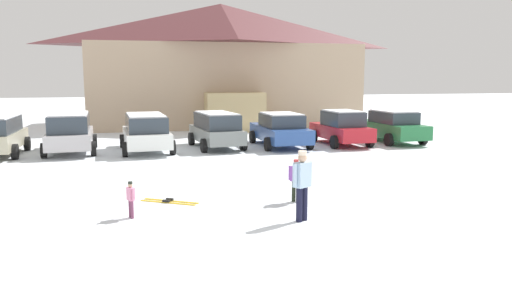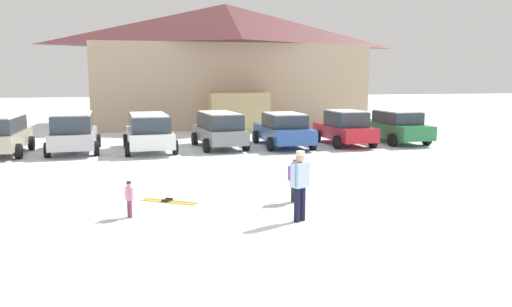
{
  "view_description": "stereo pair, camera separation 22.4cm",
  "coord_description": "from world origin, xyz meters",
  "px_view_note": "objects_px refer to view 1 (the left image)",
  "views": [
    {
      "loc": [
        -4.18,
        -8.41,
        3.35
      ],
      "look_at": [
        -0.52,
        5.84,
        1.09
      ],
      "focal_mm": 35.0,
      "sensor_mm": 36.0,
      "label": 1
    },
    {
      "loc": [
        -3.96,
        -8.46,
        3.35
      ],
      "look_at": [
        -0.52,
        5.84,
        1.09
      ],
      "focal_mm": 35.0,
      "sensor_mm": 36.0,
      "label": 2
    }
  ],
  "objects_px": {
    "ski_lodge": "(221,64)",
    "parked_green_coupe": "(391,126)",
    "parked_silver_wagon": "(70,132)",
    "skier_adult_in_blue_parka": "(302,182)",
    "parked_red_sedan": "(341,128)",
    "skier_child_in_pink_snowsuit": "(131,198)",
    "parked_grey_wagon": "(216,129)",
    "skier_child_in_purple_jacket": "(296,178)",
    "parked_blue_hatchback": "(280,129)",
    "parked_white_suv": "(146,131)",
    "pair_of_skis": "(169,201)"
  },
  "relations": [
    {
      "from": "parked_blue_hatchback",
      "to": "skier_child_in_purple_jacket",
      "type": "relative_size",
      "value": 4.05
    },
    {
      "from": "parked_grey_wagon",
      "to": "parked_red_sedan",
      "type": "distance_m",
      "value": 6.24
    },
    {
      "from": "parked_grey_wagon",
      "to": "skier_child_in_purple_jacket",
      "type": "distance_m",
      "value": 10.84
    },
    {
      "from": "parked_blue_hatchback",
      "to": "skier_child_in_purple_jacket",
      "type": "bearing_deg",
      "value": -104.98
    },
    {
      "from": "parked_red_sedan",
      "to": "skier_child_in_pink_snowsuit",
      "type": "xyz_separation_m",
      "value": [
        -10.29,
        -10.9,
        -0.36
      ]
    },
    {
      "from": "parked_grey_wagon",
      "to": "skier_child_in_purple_jacket",
      "type": "xyz_separation_m",
      "value": [
        0.27,
        -10.84,
        -0.25
      ]
    },
    {
      "from": "ski_lodge",
      "to": "parked_red_sedan",
      "type": "height_order",
      "value": "ski_lodge"
    },
    {
      "from": "parked_green_coupe",
      "to": "skier_adult_in_blue_parka",
      "type": "distance_m",
      "value": 15.6
    },
    {
      "from": "ski_lodge",
      "to": "parked_green_coupe",
      "type": "bearing_deg",
      "value": -62.39
    },
    {
      "from": "skier_adult_in_blue_parka",
      "to": "parked_red_sedan",
      "type": "bearing_deg",
      "value": 62.19
    },
    {
      "from": "skier_adult_in_blue_parka",
      "to": "pair_of_skis",
      "type": "distance_m",
      "value": 3.97
    },
    {
      "from": "parked_silver_wagon",
      "to": "parked_red_sedan",
      "type": "height_order",
      "value": "parked_silver_wagon"
    },
    {
      "from": "parked_red_sedan",
      "to": "parked_green_coupe",
      "type": "height_order",
      "value": "parked_red_sedan"
    },
    {
      "from": "parked_silver_wagon",
      "to": "parked_blue_hatchback",
      "type": "distance_m",
      "value": 9.7
    },
    {
      "from": "parked_grey_wagon",
      "to": "skier_adult_in_blue_parka",
      "type": "relative_size",
      "value": 2.6
    },
    {
      "from": "skier_child_in_purple_jacket",
      "to": "skier_adult_in_blue_parka",
      "type": "xyz_separation_m",
      "value": [
        -0.45,
        -1.75,
        0.28
      ]
    },
    {
      "from": "parked_red_sedan",
      "to": "pair_of_skis",
      "type": "relative_size",
      "value": 2.76
    },
    {
      "from": "parked_white_suv",
      "to": "parked_blue_hatchback",
      "type": "xyz_separation_m",
      "value": [
        6.39,
        -0.01,
        -0.08
      ]
    },
    {
      "from": "parked_silver_wagon",
      "to": "parked_blue_hatchback",
      "type": "relative_size",
      "value": 0.96
    },
    {
      "from": "parked_grey_wagon",
      "to": "pair_of_skis",
      "type": "height_order",
      "value": "parked_grey_wagon"
    },
    {
      "from": "ski_lodge",
      "to": "parked_grey_wagon",
      "type": "distance_m",
      "value": 13.2
    },
    {
      "from": "parked_silver_wagon",
      "to": "skier_child_in_pink_snowsuit",
      "type": "height_order",
      "value": "parked_silver_wagon"
    },
    {
      "from": "ski_lodge",
      "to": "parked_white_suv",
      "type": "height_order",
      "value": "ski_lodge"
    },
    {
      "from": "parked_red_sedan",
      "to": "parked_white_suv",
      "type": "bearing_deg",
      "value": 178.79
    },
    {
      "from": "parked_blue_hatchback",
      "to": "parked_red_sedan",
      "type": "relative_size",
      "value": 1.12
    },
    {
      "from": "parked_red_sedan",
      "to": "skier_child_in_pink_snowsuit",
      "type": "distance_m",
      "value": 14.99
    },
    {
      "from": "parked_grey_wagon",
      "to": "skier_adult_in_blue_parka",
      "type": "height_order",
      "value": "parked_grey_wagon"
    },
    {
      "from": "pair_of_skis",
      "to": "parked_green_coupe",
      "type": "bearing_deg",
      "value": 39.01
    },
    {
      "from": "skier_adult_in_blue_parka",
      "to": "skier_child_in_pink_snowsuit",
      "type": "height_order",
      "value": "skier_adult_in_blue_parka"
    },
    {
      "from": "parked_grey_wagon",
      "to": "parked_red_sedan",
      "type": "xyz_separation_m",
      "value": [
        6.22,
        -0.44,
        -0.05
      ]
    },
    {
      "from": "parked_white_suv",
      "to": "skier_adult_in_blue_parka",
      "type": "xyz_separation_m",
      "value": [
        3.1,
        -12.35,
        0.03
      ]
    },
    {
      "from": "parked_white_suv",
      "to": "pair_of_skis",
      "type": "height_order",
      "value": "parked_white_suv"
    },
    {
      "from": "parked_white_suv",
      "to": "parked_blue_hatchback",
      "type": "bearing_deg",
      "value": -0.05
    },
    {
      "from": "skier_child_in_purple_jacket",
      "to": "skier_adult_in_blue_parka",
      "type": "distance_m",
      "value": 1.83
    },
    {
      "from": "parked_white_suv",
      "to": "ski_lodge",
      "type": "bearing_deg",
      "value": 65.27
    },
    {
      "from": "parked_white_suv",
      "to": "skier_child_in_pink_snowsuit",
      "type": "relative_size",
      "value": 5.33
    },
    {
      "from": "parked_silver_wagon",
      "to": "parked_red_sedan",
      "type": "xyz_separation_m",
      "value": [
        12.81,
        -0.62,
        -0.09
      ]
    },
    {
      "from": "parked_white_suv",
      "to": "skier_child_in_pink_snowsuit",
      "type": "bearing_deg",
      "value": -93.98
    },
    {
      "from": "parked_grey_wagon",
      "to": "skier_child_in_purple_jacket",
      "type": "bearing_deg",
      "value": -88.58
    },
    {
      "from": "ski_lodge",
      "to": "pair_of_skis",
      "type": "relative_size",
      "value": 12.32
    },
    {
      "from": "parked_silver_wagon",
      "to": "ski_lodge",
      "type": "bearing_deg",
      "value": 53.36
    },
    {
      "from": "ski_lodge",
      "to": "parked_silver_wagon",
      "type": "bearing_deg",
      "value": -126.64
    },
    {
      "from": "parked_white_suv",
      "to": "skier_child_in_purple_jacket",
      "type": "height_order",
      "value": "parked_white_suv"
    },
    {
      "from": "parked_blue_hatchback",
      "to": "skier_child_in_purple_jacket",
      "type": "xyz_separation_m",
      "value": [
        -2.83,
        -10.59,
        -0.17
      ]
    },
    {
      "from": "skier_child_in_purple_jacket",
      "to": "parked_silver_wagon",
      "type": "bearing_deg",
      "value": 121.88
    },
    {
      "from": "parked_red_sedan",
      "to": "skier_child_in_purple_jacket",
      "type": "distance_m",
      "value": 11.98
    },
    {
      "from": "parked_grey_wagon",
      "to": "skier_child_in_purple_jacket",
      "type": "height_order",
      "value": "parked_grey_wagon"
    },
    {
      "from": "parked_silver_wagon",
      "to": "skier_child_in_pink_snowsuit",
      "type": "xyz_separation_m",
      "value": [
        2.52,
        -11.52,
        -0.44
      ]
    },
    {
      "from": "ski_lodge",
      "to": "parked_silver_wagon",
      "type": "height_order",
      "value": "ski_lodge"
    },
    {
      "from": "parked_silver_wagon",
      "to": "parked_grey_wagon",
      "type": "bearing_deg",
      "value": -1.57
    }
  ]
}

